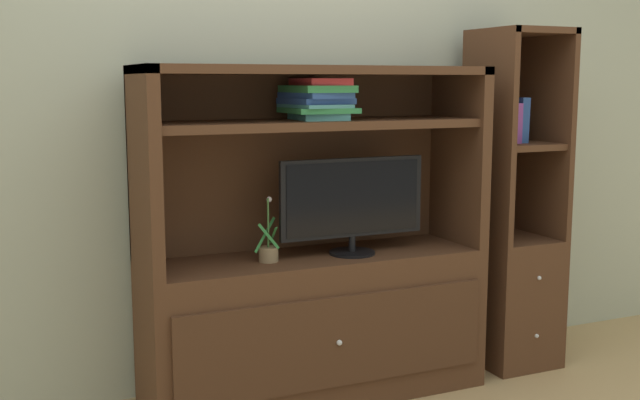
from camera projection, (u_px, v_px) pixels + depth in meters
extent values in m
cube|color=#ADB29E|center=(284.00, 79.00, 3.58)|extent=(6.00, 0.10, 2.80)
cube|color=#4C2D1C|center=(315.00, 326.00, 3.43)|extent=(1.51, 0.44, 0.64)
cube|color=#462A19|center=(338.00, 342.00, 3.22)|extent=(1.39, 0.02, 0.38)
sphere|color=silver|center=(339.00, 343.00, 3.21)|extent=(0.02, 0.02, 0.02)
cube|color=#4C2D1C|center=(144.00, 170.00, 3.02)|extent=(0.05, 0.44, 0.81)
cube|color=#4C2D1C|center=(458.00, 156.00, 3.61)|extent=(0.05, 0.44, 0.81)
cube|color=#4C2D1C|center=(296.00, 158.00, 3.51)|extent=(1.51, 0.02, 0.81)
cube|color=#4C2D1C|center=(315.00, 70.00, 3.26)|extent=(1.51, 0.44, 0.04)
cube|color=#4C2D1C|center=(315.00, 124.00, 3.29)|extent=(1.41, 0.40, 0.04)
cylinder|color=black|center=(352.00, 253.00, 3.40)|extent=(0.20, 0.20, 0.01)
cylinder|color=black|center=(352.00, 244.00, 3.40)|extent=(0.03, 0.03, 0.07)
cube|color=black|center=(352.00, 197.00, 3.37)|extent=(0.68, 0.02, 0.34)
cube|color=black|center=(354.00, 198.00, 3.35)|extent=(0.63, 0.00, 0.31)
cylinder|color=#8C7251|center=(268.00, 254.00, 3.25)|extent=(0.08, 0.08, 0.06)
cylinder|color=#3D6B33|center=(268.00, 223.00, 3.23)|extent=(0.01, 0.01, 0.21)
cube|color=#2D7A38|center=(273.00, 235.00, 3.25)|extent=(0.03, 0.13, 0.10)
cube|color=#2D7A38|center=(265.00, 235.00, 3.26)|extent=(0.11, 0.05, 0.14)
cube|color=#2D7A38|center=(269.00, 236.00, 3.22)|extent=(0.09, 0.03, 0.11)
sphere|color=silver|center=(269.00, 199.00, 3.24)|extent=(0.02, 0.02, 0.02)
cube|color=teal|center=(318.00, 116.00, 3.29)|extent=(0.22, 0.27, 0.03)
cube|color=#338C4C|center=(318.00, 110.00, 3.29)|extent=(0.28, 0.29, 0.02)
cube|color=teal|center=(315.00, 106.00, 3.29)|extent=(0.24, 0.31, 0.02)
cube|color=#2D519E|center=(316.00, 101.00, 3.29)|extent=(0.27, 0.29, 0.02)
cube|color=#2D519E|center=(315.00, 95.00, 3.27)|extent=(0.24, 0.33, 0.02)
cube|color=#338C4C|center=(317.00, 89.00, 3.27)|extent=(0.23, 0.33, 0.03)
cube|color=red|center=(320.00, 82.00, 3.27)|extent=(0.21, 0.33, 0.03)
cube|color=#4C2D1C|center=(510.00, 299.00, 3.86)|extent=(0.37, 0.40, 0.63)
sphere|color=silver|center=(539.00, 278.00, 3.65)|extent=(0.02, 0.02, 0.02)
sphere|color=silver|center=(537.00, 336.00, 3.69)|extent=(0.02, 0.02, 0.02)
cube|color=#4C2D1C|center=(488.00, 136.00, 3.67)|extent=(0.03, 0.40, 1.00)
cube|color=#4C2D1C|center=(545.00, 134.00, 3.81)|extent=(0.03, 0.40, 1.00)
cube|color=#4C2D1C|center=(492.00, 133.00, 3.91)|extent=(0.37, 0.02, 1.00)
cube|color=#4C2D1C|center=(516.00, 145.00, 3.74)|extent=(0.31, 0.36, 0.03)
cube|color=#4C2D1C|center=(521.00, 32.00, 3.66)|extent=(0.37, 0.40, 0.03)
cube|color=gold|center=(498.00, 120.00, 3.68)|extent=(0.03, 0.16, 0.22)
cube|color=purple|center=(504.00, 121.00, 3.69)|extent=(0.03, 0.17, 0.21)
cube|color=purple|center=(510.00, 123.00, 3.71)|extent=(0.03, 0.15, 0.19)
cube|color=#2D519E|center=(517.00, 120.00, 3.73)|extent=(0.05, 0.13, 0.22)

